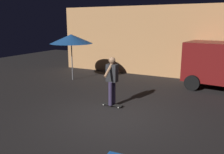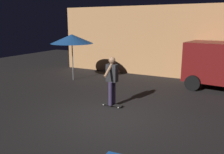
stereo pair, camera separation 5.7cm
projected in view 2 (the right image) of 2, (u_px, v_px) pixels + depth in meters
The scene contains 5 objects.
ground_plane at pixel (111, 118), 7.36m from camera, with size 28.00×28.00×0.00m, color black.
low_building at pixel (167, 39), 14.29m from camera, with size 11.73×3.87×3.75m.
patio_umbrella at pixel (72, 39), 11.74m from camera, with size 2.10×2.10×2.30m.
skateboard_ridden at pixel (112, 105), 8.36m from camera, with size 0.79×0.25×0.07m.
skater at pixel (112, 77), 8.14m from camera, with size 0.39×0.98×1.67m.
Camera 2 is at (3.20, -6.11, 2.87)m, focal length 38.26 mm.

